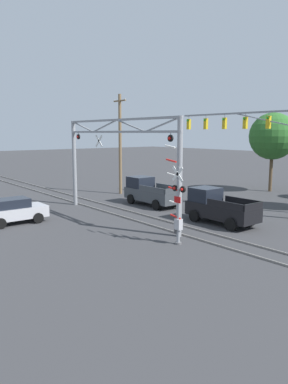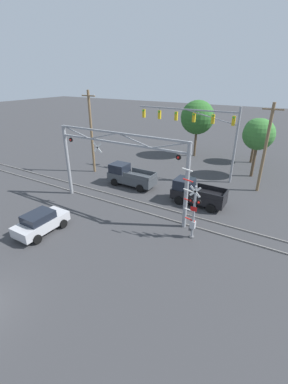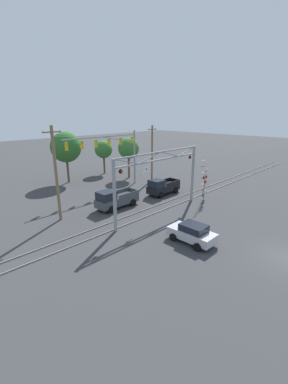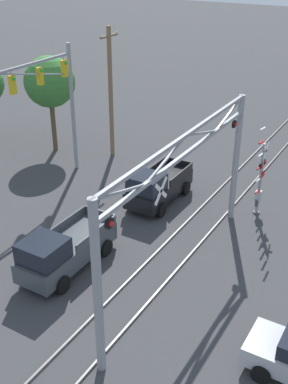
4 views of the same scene
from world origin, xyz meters
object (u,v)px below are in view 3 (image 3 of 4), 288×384
at_px(crossing_gantry, 160,175).
at_px(crossing_signal_mast, 204,185).
at_px(utility_pole_left, 56,173).
at_px(pickup_truck_following, 162,187).
at_px(background_tree_far_right_verge, 129,148).
at_px(pickup_truck_lead, 115,199).
at_px(background_tree_beyond_span, 104,149).
at_px(background_tree_far_left_verge, 66,147).
at_px(sedan_waiting, 192,233).
at_px(traffic_signal_span, 116,148).
at_px(utility_pole_right, 152,153).

relative_size(crossing_gantry, crossing_signal_mast, 2.39).
relative_size(crossing_gantry, utility_pole_left, 1.32).
xyz_separation_m(pickup_truck_following, utility_pole_left, (-13.33, 1.85, 3.70)).
bearing_deg(background_tree_far_right_verge, pickup_truck_lead, -138.44).
xyz_separation_m(crossing_gantry, utility_pole_left, (-8.08, 5.94, 0.52)).
distance_m(background_tree_beyond_span, background_tree_far_left_verge, 7.67).
height_order(crossing_gantry, sedan_waiting, crossing_gantry).
distance_m(pickup_truck_following, background_tree_far_left_verge, 15.74).
height_order(pickup_truck_lead, background_tree_far_right_verge, background_tree_far_right_verge).
relative_size(traffic_signal_span, utility_pole_left, 1.25).
distance_m(crossing_gantry, sedan_waiting, 7.46).
relative_size(utility_pole_right, background_tree_far_right_verge, 1.30).
distance_m(pickup_truck_lead, background_tree_beyond_span, 17.74).
bearing_deg(crossing_signal_mast, background_tree_far_right_verge, 84.43).
distance_m(crossing_signal_mast, pickup_truck_lead, 10.72).
bearing_deg(pickup_truck_lead, pickup_truck_following, -3.86).
height_order(crossing_gantry, background_tree_beyond_span, crossing_gantry).
distance_m(crossing_gantry, traffic_signal_span, 11.39).
bearing_deg(crossing_signal_mast, pickup_truck_lead, 148.05).
xyz_separation_m(crossing_gantry, sedan_waiting, (-2.79, -6.04, -3.38)).
distance_m(pickup_truck_lead, pickup_truck_following, 7.43).
height_order(utility_pole_right, background_tree_far_left_verge, utility_pole_right).
relative_size(crossing_signal_mast, background_tree_far_left_verge, 0.67).
bearing_deg(crossing_gantry, utility_pole_left, 143.67).
relative_size(utility_pole_right, background_tree_beyond_span, 1.48).
relative_size(crossing_gantry, pickup_truck_lead, 2.40).
distance_m(sedan_waiting, utility_pole_right, 20.57).
relative_size(utility_pole_right, background_tree_far_left_verge, 1.11).
bearing_deg(pickup_truck_following, utility_pole_left, 172.12).
height_order(crossing_signal_mast, utility_pole_right, utility_pole_right).
bearing_deg(pickup_truck_lead, background_tree_far_right_verge, 41.56).
xyz_separation_m(utility_pole_left, background_tree_far_left_verge, (7.93, 12.30, 0.62)).
bearing_deg(traffic_signal_span, sedan_waiting, -109.83).
xyz_separation_m(traffic_signal_span, pickup_truck_lead, (-5.46, -6.21, -4.62)).
height_order(crossing_signal_mast, traffic_signal_span, traffic_signal_span).
bearing_deg(pickup_truck_following, crossing_signal_mast, -72.34).
bearing_deg(utility_pole_left, crossing_signal_mast, -25.04).
bearing_deg(crossing_gantry, pickup_truck_lead, 115.23).
distance_m(crossing_gantry, pickup_truck_following, 7.38).
xyz_separation_m(crossing_signal_mast, utility_pole_left, (-14.97, 6.99, 2.75)).
bearing_deg(sedan_waiting, pickup_truck_following, 51.59).
distance_m(crossing_signal_mast, utility_pole_left, 16.75).
bearing_deg(pickup_truck_lead, utility_pole_left, 167.19).
xyz_separation_m(crossing_gantry, traffic_signal_span, (3.29, 10.81, 1.44)).
distance_m(crossing_signal_mast, pickup_truck_following, 5.49).
relative_size(crossing_gantry, traffic_signal_span, 1.06).
bearing_deg(utility_pole_left, pickup_truck_following, -7.88).
height_order(pickup_truck_following, background_tree_far_left_verge, background_tree_far_left_verge).
bearing_deg(crossing_gantry, traffic_signal_span, 73.07).
bearing_deg(background_tree_far_left_verge, background_tree_beyond_span, 7.43).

